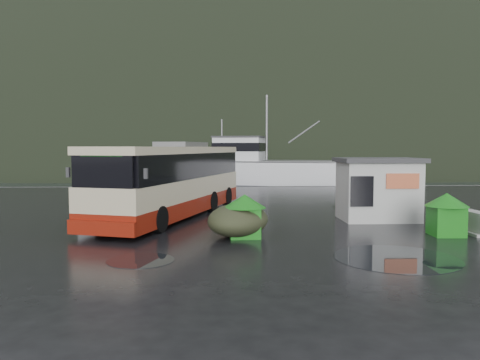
{
  "coord_description": "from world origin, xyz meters",
  "views": [
    {
      "loc": [
        -1.67,
        -19.67,
        3.34
      ],
      "look_at": [
        -0.56,
        3.69,
        1.7
      ],
      "focal_mm": 35.0,
      "sensor_mm": 36.0,
      "label": 1
    }
  ],
  "objects_px": {
    "fishing_trawler": "(294,179)",
    "jersey_barrier_a": "(474,233)",
    "white_van": "(119,215)",
    "ticket_kiosk": "(377,220)",
    "dome_tent": "(238,236)",
    "waste_bin_left": "(245,237)",
    "waste_bin_right": "(446,235)",
    "coach_bus": "(174,216)"
  },
  "relations": [
    {
      "from": "fishing_trawler",
      "to": "jersey_barrier_a",
      "type": "bearing_deg",
      "value": -72.11
    },
    {
      "from": "white_van",
      "to": "ticket_kiosk",
      "type": "relative_size",
      "value": 1.65
    },
    {
      "from": "jersey_barrier_a",
      "to": "dome_tent",
      "type": "bearing_deg",
      "value": -179.65
    },
    {
      "from": "white_van",
      "to": "fishing_trawler",
      "type": "height_order",
      "value": "fishing_trawler"
    },
    {
      "from": "dome_tent",
      "to": "jersey_barrier_a",
      "type": "distance_m",
      "value": 9.17
    },
    {
      "from": "waste_bin_left",
      "to": "waste_bin_right",
      "type": "distance_m",
      "value": 7.64
    },
    {
      "from": "ticket_kiosk",
      "to": "waste_bin_right",
      "type": "bearing_deg",
      "value": -70.96
    },
    {
      "from": "dome_tent",
      "to": "jersey_barrier_a",
      "type": "relative_size",
      "value": 1.78
    },
    {
      "from": "dome_tent",
      "to": "waste_bin_right",
      "type": "bearing_deg",
      "value": -2.19
    },
    {
      "from": "waste_bin_left",
      "to": "waste_bin_right",
      "type": "relative_size",
      "value": 0.99
    },
    {
      "from": "coach_bus",
      "to": "ticket_kiosk",
      "type": "relative_size",
      "value": 3.51
    },
    {
      "from": "ticket_kiosk",
      "to": "jersey_barrier_a",
      "type": "height_order",
      "value": "ticket_kiosk"
    },
    {
      "from": "fishing_trawler",
      "to": "coach_bus",
      "type": "bearing_deg",
      "value": -96.45
    },
    {
      "from": "dome_tent",
      "to": "coach_bus",
      "type": "bearing_deg",
      "value": 119.06
    },
    {
      "from": "ticket_kiosk",
      "to": "waste_bin_left",
      "type": "bearing_deg",
      "value": -147.89
    },
    {
      "from": "waste_bin_right",
      "to": "waste_bin_left",
      "type": "bearing_deg",
      "value": 179.74
    },
    {
      "from": "ticket_kiosk",
      "to": "dome_tent",
      "type": "bearing_deg",
      "value": -150.53
    },
    {
      "from": "dome_tent",
      "to": "ticket_kiosk",
      "type": "xyz_separation_m",
      "value": [
        6.58,
        3.61,
        0.0
      ]
    },
    {
      "from": "waste_bin_right",
      "to": "fishing_trawler",
      "type": "relative_size",
      "value": 0.06
    },
    {
      "from": "waste_bin_left",
      "to": "waste_bin_right",
      "type": "xyz_separation_m",
      "value": [
        7.64,
        -0.04,
        0.0
      ]
    },
    {
      "from": "coach_bus",
      "to": "fishing_trawler",
      "type": "xyz_separation_m",
      "value": [
        10.25,
        26.61,
        0.0
      ]
    },
    {
      "from": "white_van",
      "to": "waste_bin_right",
      "type": "bearing_deg",
      "value": -20.15
    },
    {
      "from": "white_van",
      "to": "waste_bin_right",
      "type": "relative_size",
      "value": 3.71
    },
    {
      "from": "white_van",
      "to": "coach_bus",
      "type": "bearing_deg",
      "value": -6.16
    },
    {
      "from": "white_van",
      "to": "ticket_kiosk",
      "type": "height_order",
      "value": "ticket_kiosk"
    },
    {
      "from": "jersey_barrier_a",
      "to": "fishing_trawler",
      "type": "distance_m",
      "value": 31.81
    },
    {
      "from": "waste_bin_left",
      "to": "ticket_kiosk",
      "type": "xyz_separation_m",
      "value": [
        6.35,
        3.87,
        0.0
      ]
    },
    {
      "from": "fishing_trawler",
      "to": "white_van",
      "type": "bearing_deg",
      "value": -101.79
    },
    {
      "from": "waste_bin_left",
      "to": "fishing_trawler",
      "type": "xyz_separation_m",
      "value": [
        7.13,
        32.08,
        0.0
      ]
    },
    {
      "from": "white_van",
      "to": "dome_tent",
      "type": "bearing_deg",
      "value": -41.56
    },
    {
      "from": "waste_bin_right",
      "to": "ticket_kiosk",
      "type": "height_order",
      "value": "ticket_kiosk"
    },
    {
      "from": "white_van",
      "to": "jersey_barrier_a",
      "type": "xyz_separation_m",
      "value": [
        14.79,
        -5.63,
        0.0
      ]
    },
    {
      "from": "coach_bus",
      "to": "waste_bin_left",
      "type": "bearing_deg",
      "value": -42.06
    },
    {
      "from": "waste_bin_right",
      "to": "white_van",
      "type": "bearing_deg",
      "value": 156.07
    },
    {
      "from": "white_van",
      "to": "jersey_barrier_a",
      "type": "bearing_deg",
      "value": -17.06
    },
    {
      "from": "coach_bus",
      "to": "white_van",
      "type": "distance_m",
      "value": 2.77
    },
    {
      "from": "jersey_barrier_a",
      "to": "waste_bin_left",
      "type": "bearing_deg",
      "value": -177.94
    },
    {
      "from": "dome_tent",
      "to": "fishing_trawler",
      "type": "height_order",
      "value": "fishing_trawler"
    },
    {
      "from": "waste_bin_left",
      "to": "waste_bin_right",
      "type": "height_order",
      "value": "waste_bin_right"
    },
    {
      "from": "ticket_kiosk",
      "to": "jersey_barrier_a",
      "type": "relative_size",
      "value": 2.1
    },
    {
      "from": "dome_tent",
      "to": "fishing_trawler",
      "type": "relative_size",
      "value": 0.12
    },
    {
      "from": "coach_bus",
      "to": "jersey_barrier_a",
      "type": "relative_size",
      "value": 7.39
    }
  ]
}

